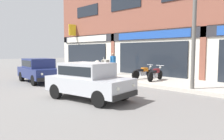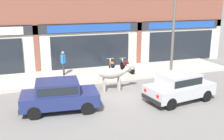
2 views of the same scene
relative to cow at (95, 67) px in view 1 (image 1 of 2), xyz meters
The scene contains 10 objects.
ground_plane 1.22m from the cow, 86.54° to the right, with size 90.00×90.00×0.00m, color slate.
sidewalk 3.41m from the cow, 89.27° to the left, with size 19.00×3.56×0.18m, color #B7AFA3.
shop_building 6.38m from the cow, 89.60° to the left, with size 23.00×1.40×9.45m.
cow is the anchor object (origin of this frame).
car_0 3.67m from the cow, 44.11° to the right, with size 3.77×2.12×1.46m.
car_1 3.75m from the cow, 151.17° to the right, with size 3.72×1.93×1.46m.
motorcycle_0 3.26m from the cow, 72.33° to the left, with size 0.57×1.81×0.88m.
motorcycle_1 3.57m from the cow, 55.10° to the left, with size 0.54×1.80×0.88m.
pedestrian 4.20m from the cow, 122.24° to the left, with size 0.32×0.49×1.60m.
utility_pole 5.50m from the cow, 20.42° to the left, with size 0.18×0.18×5.41m, color #595651.
Camera 1 is at (9.43, -7.13, 1.93)m, focal length 35.00 mm.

